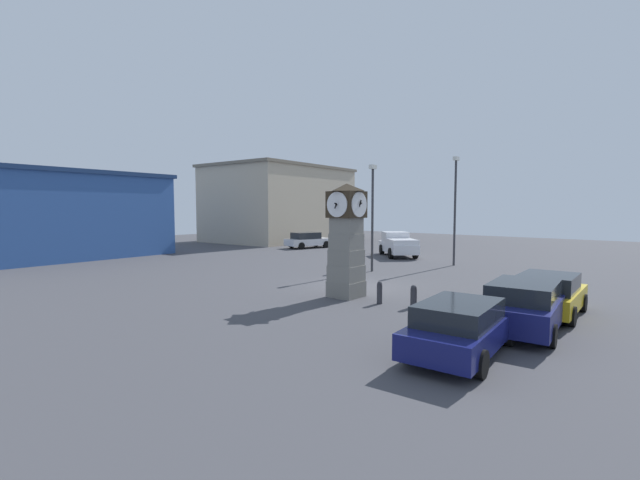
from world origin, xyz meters
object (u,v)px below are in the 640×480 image
at_px(bollard_mid_row, 414,296).
at_px(street_lamp_near_road, 455,204).
at_px(pedestrian_near_bench, 347,255).
at_px(car_navy_sedan, 461,327).
at_px(car_by_building, 549,294).
at_px(bollard_near_tower, 380,292).
at_px(clock_tower, 346,239).
at_px(car_far_lot, 308,240).
at_px(car_near_tower, 525,305).
at_px(pickup_truck, 398,244).
at_px(street_lamp_far_side, 372,210).

distance_m(bollard_mid_row, street_lamp_near_road, 13.37).
bearing_deg(pedestrian_near_bench, street_lamp_near_road, -27.18).
bearing_deg(car_navy_sedan, car_by_building, -7.10).
relative_size(bollard_near_tower, car_navy_sedan, 0.20).
relative_size(clock_tower, car_far_lot, 1.00).
relative_size(clock_tower, bollard_mid_row, 5.52).
distance_m(car_navy_sedan, car_near_tower, 3.37).
height_order(clock_tower, car_by_building, clock_tower).
height_order(bollard_mid_row, pickup_truck, pickup_truck).
distance_m(car_navy_sedan, car_far_lot, 29.57).
relative_size(bollard_near_tower, pedestrian_near_bench, 0.51).
bearing_deg(car_by_building, car_navy_sedan, 172.90).
bearing_deg(street_lamp_near_road, bollard_near_tower, -169.43).
bearing_deg(street_lamp_far_side, street_lamp_near_road, -24.86).
xyz_separation_m(clock_tower, pedestrian_near_bench, (5.52, 4.09, -1.43)).
distance_m(clock_tower, bollard_near_tower, 2.69).
height_order(pickup_truck, street_lamp_near_road, street_lamp_near_road).
height_order(pedestrian_near_bench, street_lamp_far_side, street_lamp_far_side).
bearing_deg(pickup_truck, clock_tower, -157.71).
bearing_deg(car_by_building, street_lamp_near_road, 36.95).
height_order(car_navy_sedan, pedestrian_near_bench, pedestrian_near_bench).
relative_size(car_near_tower, street_lamp_near_road, 0.66).
bearing_deg(pickup_truck, bollard_mid_row, -148.06).
bearing_deg(street_lamp_near_road, car_navy_sedan, -156.50).
xyz_separation_m(clock_tower, car_near_tower, (-0.51, -7.11, -1.66)).
relative_size(car_by_building, street_lamp_near_road, 0.57).
bearing_deg(pickup_truck, street_lamp_near_road, -112.71).
bearing_deg(car_by_building, bollard_near_tower, 112.84).
height_order(car_near_tower, street_lamp_far_side, street_lamp_far_side).
bearing_deg(bollard_near_tower, street_lamp_near_road, 10.57).
distance_m(bollard_mid_row, car_navy_sedan, 5.14).
distance_m(car_navy_sedan, pickup_truck, 22.33).
height_order(bollard_mid_row, street_lamp_far_side, street_lamp_far_side).
xyz_separation_m(car_near_tower, pickup_truck, (15.19, 13.13, 0.15)).
distance_m(clock_tower, pickup_truck, 15.94).
distance_m(bollard_near_tower, car_by_building, 5.90).
relative_size(bollard_near_tower, street_lamp_far_side, 0.14).
xyz_separation_m(bollard_mid_row, street_lamp_near_road, (12.36, 3.67, 3.56)).
bearing_deg(street_lamp_far_side, car_navy_sedan, -137.64).
xyz_separation_m(clock_tower, pickup_truck, (14.68, 6.02, -1.51)).
xyz_separation_m(car_by_building, street_lamp_near_road, (10.34, 7.78, 3.25)).
relative_size(car_near_tower, car_by_building, 1.16).
relative_size(bollard_mid_row, car_navy_sedan, 0.19).
height_order(bollard_mid_row, car_far_lot, car_far_lot).
bearing_deg(street_lamp_near_road, bollard_mid_row, -163.45).
bearing_deg(bollard_near_tower, car_far_lot, 48.65).
height_order(pedestrian_near_bench, street_lamp_near_road, street_lamp_near_road).
bearing_deg(car_by_building, pedestrian_near_bench, 72.94).
relative_size(pedestrian_near_bench, street_lamp_far_side, 0.28).
relative_size(clock_tower, car_navy_sedan, 1.05).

